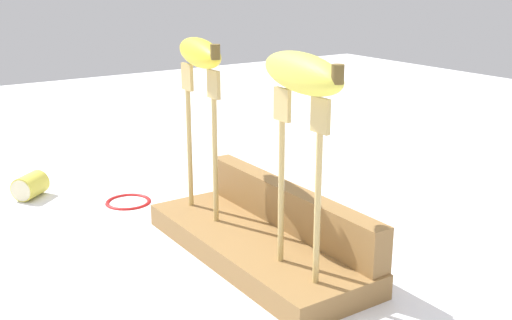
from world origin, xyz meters
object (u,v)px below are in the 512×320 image
object	(u,v)px
fork_stand_right	(299,169)
banana_raised_left	(199,53)
wire_coil	(128,201)
fork_stand_left	(201,128)
banana_raised_right	(301,73)
banana_chunk_near	(30,186)

from	to	relation	value
fork_stand_right	banana_raised_left	bearing A→B (deg)	180.00
fork_stand_right	wire_coil	size ratio (longest dim) A/B	2.81
fork_stand_left	banana_raised_right	xyz separation A→B (m)	(0.21, 0.00, 0.10)
banana_raised_left	banana_raised_right	distance (m)	0.21
fork_stand_right	banana_chunk_near	bearing A→B (deg)	-161.77
banana_raised_right	wire_coil	distance (m)	0.46
banana_raised_left	banana_chunk_near	size ratio (longest dim) A/B	2.50
wire_coil	banana_chunk_near	bearing A→B (deg)	-132.20
wire_coil	fork_stand_left	bearing A→B (deg)	13.62
fork_stand_right	banana_chunk_near	size ratio (longest dim) A/B	3.17
fork_stand_right	banana_raised_left	xyz separation A→B (m)	(-0.21, 0.00, 0.10)
fork_stand_left	wire_coil	xyz separation A→B (m)	(-0.17, -0.04, -0.15)
fork_stand_right	banana_raised_right	world-z (taller)	banana_raised_right
banana_raised_right	banana_chunk_near	xyz separation A→B (m)	(-0.49, -0.16, -0.23)
banana_raised_left	banana_raised_right	xyz separation A→B (m)	(0.21, -0.00, 0.00)
banana_raised_left	wire_coil	xyz separation A→B (m)	(-0.17, -0.04, -0.25)
fork_stand_right	banana_raised_right	size ratio (longest dim) A/B	1.24
fork_stand_right	banana_raised_left	size ratio (longest dim) A/B	1.27
banana_raised_right	banana_chunk_near	bearing A→B (deg)	-161.77
fork_stand_left	wire_coil	bearing A→B (deg)	-166.38
banana_raised_left	wire_coil	distance (m)	0.30
banana_chunk_near	banana_raised_right	bearing A→B (deg)	18.23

